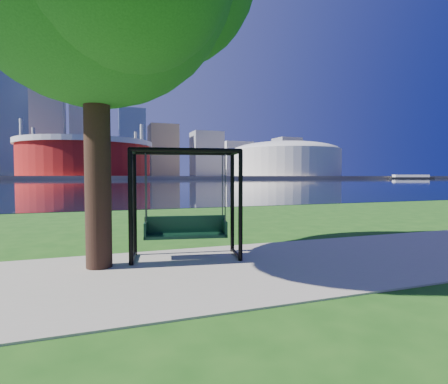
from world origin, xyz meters
name	(u,v)px	position (x,y,z in m)	size (l,w,h in m)	color
ground	(222,263)	(0.00, 0.00, 0.00)	(900.00, 900.00, 0.00)	#1E5114
path	(230,269)	(0.00, -0.50, 0.01)	(120.00, 4.00, 0.03)	#9E937F
river	(108,182)	(0.00, 102.00, 0.01)	(900.00, 180.00, 0.02)	black
far_bank	(102,177)	(0.00, 306.00, 1.00)	(900.00, 228.00, 2.00)	#937F60
stadium	(86,157)	(-10.00, 235.00, 14.23)	(83.00, 83.00, 32.00)	maroon
arena	(285,158)	(135.00, 235.00, 15.87)	(84.00, 84.00, 26.56)	beige
skyline	(96,137)	(-4.27, 319.39, 35.89)	(392.00, 66.00, 96.50)	gray
swing	(186,206)	(-0.59, 0.62, 1.12)	(2.40, 1.37, 2.32)	black
barge	(411,177)	(207.41, 183.40, 1.32)	(29.71, 18.96, 2.91)	black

